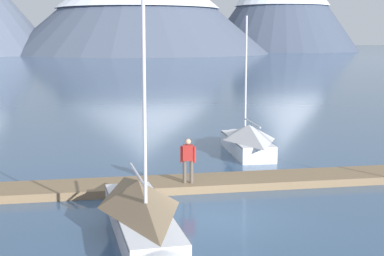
% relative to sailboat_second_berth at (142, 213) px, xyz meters
% --- Properties ---
extents(ground_plane, '(700.00, 700.00, 0.00)m').
position_rel_sailboat_second_berth_xyz_m(ground_plane, '(2.31, 1.48, -0.73)').
color(ground_plane, '#38567A').
extents(dock, '(26.28, 4.07, 0.30)m').
position_rel_sailboat_second_berth_xyz_m(dock, '(2.31, 5.48, -0.59)').
color(dock, '#846B4C').
rests_on(dock, ground).
extents(sailboat_second_berth, '(2.42, 7.79, 7.79)m').
position_rel_sailboat_second_berth_xyz_m(sailboat_second_berth, '(0.00, 0.00, 0.00)').
color(sailboat_second_berth, silver).
rests_on(sailboat_second_berth, ground).
extents(sailboat_mid_dock_port, '(1.99, 6.28, 6.76)m').
position_rel_sailboat_second_berth_xyz_m(sailboat_mid_dock_port, '(5.54, 11.85, -0.02)').
color(sailboat_mid_dock_port, white).
rests_on(sailboat_mid_dock_port, ground).
extents(person_on_dock, '(0.58, 0.30, 1.69)m').
position_rel_sailboat_second_berth_xyz_m(person_on_dock, '(1.88, 5.00, 0.53)').
color(person_on_dock, brown).
rests_on(person_on_dock, dock).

